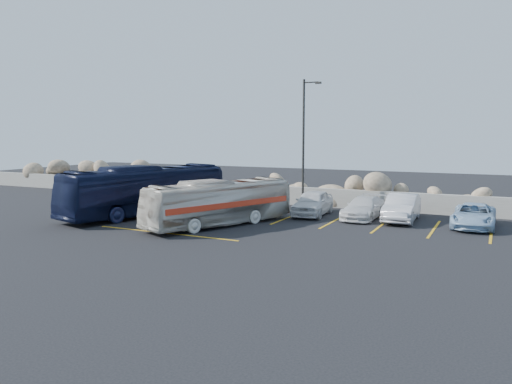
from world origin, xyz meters
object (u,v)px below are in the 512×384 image
at_px(vintage_bus, 220,203).
at_px(tour_coach, 146,190).
at_px(car_c, 364,208).
at_px(car_d, 474,216).
at_px(car_a, 313,203).
at_px(car_b, 402,208).
at_px(lamppost, 304,141).

height_order(vintage_bus, tour_coach, tour_coach).
distance_m(car_c, car_d, 5.68).
height_order(vintage_bus, car_a, vintage_bus).
relative_size(vintage_bus, tour_coach, 0.82).
distance_m(tour_coach, car_d, 18.03).
bearing_deg(car_a, car_c, -1.83).
height_order(car_a, car_c, car_a).
bearing_deg(tour_coach, car_d, 28.45).
bearing_deg(car_a, car_b, -0.46).
bearing_deg(lamppost, car_d, -6.77).
bearing_deg(car_b, car_c, -175.97).
distance_m(car_a, car_d, 8.69).
bearing_deg(car_d, car_b, 174.69).
relative_size(car_a, car_b, 0.97).
distance_m(lamppost, car_c, 5.52).
distance_m(vintage_bus, tour_coach, 5.66).
bearing_deg(car_c, car_b, 9.11).
bearing_deg(car_c, car_d, 1.97).
bearing_deg(lamppost, tour_coach, -145.59).
height_order(car_c, car_d, car_c).
height_order(tour_coach, car_c, tour_coach).
relative_size(vintage_bus, car_a, 1.98).
relative_size(lamppost, car_a, 1.85).
xyz_separation_m(car_b, car_c, (-2.04, -0.20, -0.11)).
height_order(vintage_bus, car_c, vintage_bus).
distance_m(lamppost, car_b, 7.06).
height_order(vintage_bus, car_d, vintage_bus).
distance_m(vintage_bus, car_a, 6.17).
bearing_deg(car_d, tour_coach, -166.27).
xyz_separation_m(car_a, car_d, (8.68, -0.03, -0.13)).
xyz_separation_m(lamppost, tour_coach, (-7.83, -5.36, -2.84)).
distance_m(car_a, car_c, 3.01).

